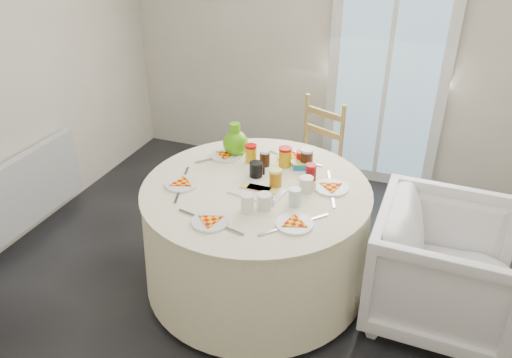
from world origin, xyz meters
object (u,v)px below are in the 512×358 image
(table, at_px, (256,236))
(green_pitcher, at_px, (235,138))
(radiator, at_px, (31,187))
(wooden_chair, at_px, (310,157))
(armchair, at_px, (445,267))

(table, bearing_deg, green_pitcher, 128.46)
(green_pitcher, bearing_deg, table, -52.17)
(radiator, relative_size, green_pitcher, 4.46)
(wooden_chair, distance_m, armchair, 1.44)
(table, xyz_separation_m, armchair, (1.16, 0.09, 0.02))
(wooden_chair, relative_size, green_pitcher, 4.13)
(table, distance_m, wooden_chair, 1.03)
(wooden_chair, height_order, armchair, wooden_chair)
(wooden_chair, bearing_deg, armchair, -17.84)
(wooden_chair, relative_size, armchair, 1.11)
(table, relative_size, green_pitcher, 6.49)
(wooden_chair, bearing_deg, green_pitcher, -96.00)
(table, bearing_deg, armchair, 4.49)
(radiator, height_order, green_pitcher, green_pitcher)
(table, height_order, green_pitcher, green_pitcher)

